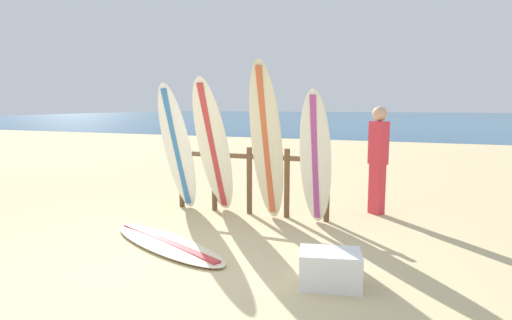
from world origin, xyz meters
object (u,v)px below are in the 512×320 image
Objects in this scene: cooler_box at (330,269)px; beachgoer_standing at (378,155)px; surfboard_leaning_center_left at (267,143)px; surfboard_leaning_center at (315,159)px; surfboard_leaning_left at (214,148)px; surfboard_rack at (249,174)px; surfboard_lying_on_sand at (166,243)px; surfboard_leaning_far_left at (178,149)px.

beachgoer_standing is at bearing 73.88° from cooler_box.
surfboard_leaning_center_left is 1.21× the size of surfboard_leaning_center.
surfboard_leaning_left is at bearing 126.12° from cooler_box.
surfboard_leaning_left reaches higher than surfboard_rack.
surfboard_leaning_left is 3.11m from cooler_box.
surfboard_leaning_left is at bearing 92.66° from surfboard_lying_on_sand.
surfboard_leaning_center reaches higher than surfboard_lying_on_sand.
beachgoer_standing is at bearing 36.74° from surfboard_leaning_center_left.
surfboard_lying_on_sand is (-1.55, -1.58, -0.97)m from surfboard_leaning_center.
surfboard_rack is at bearing 78.54° from surfboard_lying_on_sand.
surfboard_leaning_center is 2.27m from cooler_box.
surfboard_leaning_far_left reaches higher than surfboard_lying_on_sand.
cooler_box is (2.18, -0.44, 0.14)m from surfboard_lying_on_sand.
surfboard_leaning_left is 0.90× the size of surfboard_leaning_center_left.
surfboard_leaning_left is at bearing -179.40° from surfboard_leaning_center_left.
surfboard_leaning_far_left reaches higher than surfboard_leaning_center.
surfboard_leaning_center_left is (0.43, -0.38, 0.56)m from surfboard_rack.
beachgoer_standing is (2.41, 1.15, -0.14)m from surfboard_leaning_left.
surfboard_lying_on_sand is 2.23m from cooler_box.
surfboard_leaning_center is (0.73, 0.07, -0.22)m from surfboard_leaning_center_left.
surfboard_leaning_far_left is at bearing 116.20° from surfboard_lying_on_sand.
beachgoer_standing is at bearing 21.19° from surfboard_rack.
surfboard_leaning_center_left is 1.07× the size of surfboard_lying_on_sand.
surfboard_leaning_far_left is at bearing -163.93° from surfboard_rack.
beachgoer_standing is (3.10, 1.09, -0.10)m from surfboard_leaning_far_left.
beachgoer_standing is at bearing 48.49° from surfboard_lying_on_sand.
surfboard_leaning_far_left is 1.06× the size of surfboard_leaning_center.
surfboard_leaning_left is 3.69× the size of cooler_box.
surfboard_leaning_left reaches higher than surfboard_lying_on_sand.
surfboard_leaning_center reaches higher than beachgoer_standing.
surfboard_rack is 1.26m from surfboard_leaning_far_left.
surfboard_rack is at bearing 165.28° from surfboard_leaning_center.
cooler_box is (0.64, -2.01, -0.83)m from surfboard_leaning_center.
surfboard_leaning_center_left is at bearing 61.56° from surfboard_lying_on_sand.
surfboard_lying_on_sand is at bearing -63.80° from surfboard_leaning_far_left.
beachgoer_standing is 3.18m from cooler_box.
beachgoer_standing reaches higher than cooler_box.
surfboard_leaning_left is 2.67m from beachgoer_standing.
surfboard_leaning_center_left is 2.60m from cooler_box.
surfboard_leaning_center is at bearing 94.26° from cooler_box.
surfboard_leaning_far_left is 3.67m from cooler_box.
surfboard_rack is 1.32× the size of surfboard_leaning_center.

